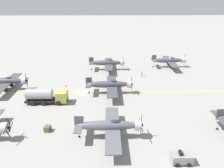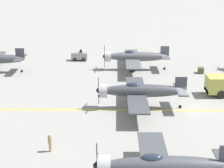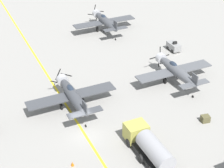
% 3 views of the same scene
% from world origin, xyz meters
% --- Properties ---
extents(ground_plane, '(400.00, 400.00, 0.00)m').
position_xyz_m(ground_plane, '(0.00, 0.00, 0.00)').
color(ground_plane, gray).
extents(taxiway_stripe, '(0.30, 160.00, 0.01)m').
position_xyz_m(taxiway_stripe, '(0.00, 0.00, 0.00)').
color(taxiway_stripe, yellow).
rests_on(taxiway_stripe, ground).
extents(airplane_mid_center, '(12.00, 9.98, 3.65)m').
position_xyz_m(airplane_mid_center, '(0.64, 5.31, 2.01)').
color(airplane_mid_center, '#414449').
rests_on(airplane_mid_center, ground).
extents(airplane_mid_right, '(12.00, 9.98, 3.80)m').
position_xyz_m(airplane_mid_right, '(16.46, 5.13, 2.01)').
color(airplane_mid_right, '#56585D').
rests_on(airplane_mid_right, ground).
extents(airplane_far_right, '(12.00, 9.98, 3.76)m').
position_xyz_m(airplane_far_right, '(14.80, 26.50, 2.01)').
color(airplane_far_right, '#46494E').
rests_on(airplane_far_right, ground).
extents(fuel_tanker, '(2.68, 8.00, 2.98)m').
position_xyz_m(fuel_tanker, '(4.99, -7.08, 1.51)').
color(fuel_tanker, black).
rests_on(fuel_tanker, ground).
extents(tow_tractor, '(1.57, 2.60, 1.79)m').
position_xyz_m(tow_tractor, '(21.99, 14.01, 0.79)').
color(tow_tractor, gray).
rests_on(tow_tractor, ground).
extents(supply_crate_by_tanker, '(1.16, 1.02, 0.86)m').
position_xyz_m(supply_crate_by_tanker, '(14.67, -4.56, 0.43)').
color(supply_crate_by_tanker, brown).
rests_on(supply_crate_by_tanker, ground).
extents(traffic_cone, '(0.36, 0.36, 0.55)m').
position_xyz_m(traffic_cone, '(-3.14, -4.91, 0.28)').
color(traffic_cone, orange).
rests_on(traffic_cone, ground).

